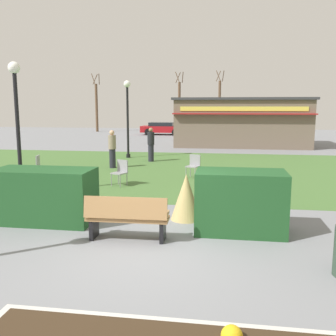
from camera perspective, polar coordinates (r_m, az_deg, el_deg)
The scene contains 22 objects.
ground_plane at distance 7.49m, azimuth -3.36°, elevation -12.18°, with size 80.00×80.00×0.00m, color slate.
lawn_patch at distance 16.54m, azimuth 3.35°, elevation -0.26°, with size 36.00×12.00×0.01m, color #446B33.
park_bench at distance 7.88m, azimuth -6.16°, elevation -7.43°, with size 1.71×0.56×0.95m.
hedge_left at distance 9.49m, azimuth -18.10°, elevation -3.97°, with size 2.36×1.10×1.28m, color #1E4C23.
hedge_right at distance 8.46m, azimuth 10.80°, elevation -5.01°, with size 1.93×1.10×1.35m, color #1E4C23.
ornamental_grass_behind_left at distance 9.64m, azimuth -12.16°, elevation -3.69°, with size 0.67×0.67×1.22m, color tan.
ornamental_grass_behind_right at distance 9.24m, azimuth 2.74°, elevation -4.34°, with size 0.75×0.75×1.13m, color tan.
ornamental_grass_behind_center at distance 9.79m, azimuth -12.15°, elevation -4.36°, with size 0.52×0.52×0.93m, color tan.
lamppost_mid at distance 12.61m, azimuth -21.75°, elevation 7.83°, with size 0.36×0.36×4.06m.
lamppost_far at distance 20.34m, azimuth -6.10°, elevation 8.73°, with size 0.36×0.36×4.06m.
food_kiosk at distance 27.24m, azimuth 10.91°, elevation 6.83°, with size 9.18×5.45×3.29m.
cafe_chair_west at distance 14.66m, azimuth 3.88°, elevation 0.58°, with size 0.57×0.57×0.89m.
cafe_chair_east at distance 15.34m, azimuth -19.32°, elevation 0.46°, with size 0.52×0.52×0.89m.
cafe_chair_center at distance 13.29m, azimuth -7.12°, elevation -0.37°, with size 0.58×0.58×0.89m.
person_strolling at distance 18.94m, azimuth -2.58°, elevation 3.57°, with size 0.34×0.34×1.69m.
person_standing at distance 17.11m, azimuth -8.37°, elevation 2.88°, with size 0.34×0.34×1.69m.
parked_car_west_slot at distance 36.80m, azimuth -0.78°, elevation 6.01°, with size 4.22×2.09×1.20m.
parked_car_center_slot at distance 36.33m, azimuth 7.38°, elevation 5.89°, with size 4.24×2.13×1.20m.
parked_car_east_slot at distance 36.67m, azimuth 16.43°, elevation 5.62°, with size 4.25×2.15×1.20m.
tree_left_bg at distance 40.86m, azimuth 1.70°, elevation 9.33°, with size 0.91×0.96×6.29m.
tree_right_bg at distance 42.07m, azimuth 7.72°, elevation 9.39°, with size 0.91×0.96×6.49m.
tree_center_bg at distance 42.13m, azimuth -10.68°, elevation 9.08°, with size 0.91×0.96×6.15m.
Camera 1 is at (1.46, -6.82, 2.74)m, focal length 40.60 mm.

